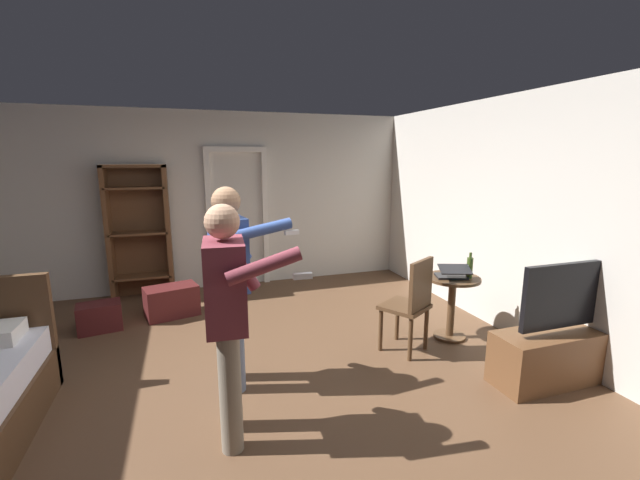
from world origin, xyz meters
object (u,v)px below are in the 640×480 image
Objects in this scene: side_table at (452,298)px; person_striped_shirt at (231,275)px; bottle_on_table at (470,267)px; wooden_chair at (411,301)px; bookshelf at (139,227)px; person_blue_shirt at (228,309)px; tv_flatscreen at (560,348)px; laptop at (452,274)px; suitcase_dark at (172,301)px; suitcase_small at (100,317)px.

person_striped_shirt reaches higher than side_table.
wooden_chair is (-0.74, -0.08, -0.27)m from bottle_on_table.
bookshelf reaches higher than person_blue_shirt.
bottle_on_table is at bearing -29.74° from side_table.
person_blue_shirt is (-2.87, 0.13, 0.67)m from tv_flatscreen.
bookshelf is at bearing 141.65° from laptop.
person_blue_shirt is at bearing -160.13° from laptop.
bookshelf reaches higher than laptop.
person_blue_shirt is at bearing -76.11° from bookshelf.
wooden_chair is 2.98m from suitcase_dark.
wooden_chair is 1.59× the size of suitcase_dark.
wooden_chair is at bearing -174.18° from bottle_on_table.
person_striped_shirt is (0.10, 0.72, 0.03)m from person_blue_shirt.
wooden_chair reaches higher than bottle_on_table.
suitcase_dark is 0.81m from suitcase_small.
person_blue_shirt is (-2.62, -0.84, 0.15)m from bottle_on_table.
bottle_on_table reaches higher than suitcase_small.
suitcase_small is (-1.25, 2.37, -0.81)m from person_blue_shirt.
bookshelf is 4.38m from bottle_on_table.
side_table is 0.40× the size of person_striped_shirt.
bottle_on_table is at bearing -37.25° from bookshelf.
laptop is at bearing 3.93° from person_striped_shirt.
suitcase_dark is at bearing 150.77° from side_table.
bookshelf is 4.21m from laptop.
laptop is 0.90× the size of suitcase_small.
suitcase_dark is at bearing 149.79° from laptop.
tv_flatscreen reaches higher than side_table.
suitcase_small is (-3.13, 1.60, -0.38)m from wooden_chair.
tv_flatscreen is 4.52× the size of bottle_on_table.
tv_flatscreen is at bearing -69.68° from side_table.
suitcase_dark is (-2.35, 1.80, -0.35)m from wooden_chair.
person_blue_shirt is (-1.88, -0.77, 0.43)m from wooden_chair.
laptop is at bearing 113.25° from tv_flatscreen.
suitcase_dark is (-3.09, 1.73, -0.63)m from bottle_on_table.
tv_flatscreen is 1.19m from laptop.
bottle_on_table is 0.60× the size of suitcase_small.
person_blue_shirt is at bearing -159.63° from side_table.
person_blue_shirt is at bearing -162.21° from bottle_on_table.
wooden_chair is at bearing -165.49° from side_table.
tv_flatscreen is at bearing -17.01° from person_striped_shirt.
person_blue_shirt is 2.80m from suitcase_small.
side_table is 0.63m from wooden_chair.
bookshelf is at bearing 142.75° from bottle_on_table.
bottle_on_table is 0.28× the size of wooden_chair.
suitcase_dark is at bearing 141.03° from tv_flatscreen.
suitcase_dark is at bearing -66.69° from bookshelf.
side_table is at bearing 42.04° from laptop.
tv_flatscreen reaches higher than suitcase_small.
side_table is 4.01m from suitcase_small.
bottle_on_table is 2.76m from person_blue_shirt.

